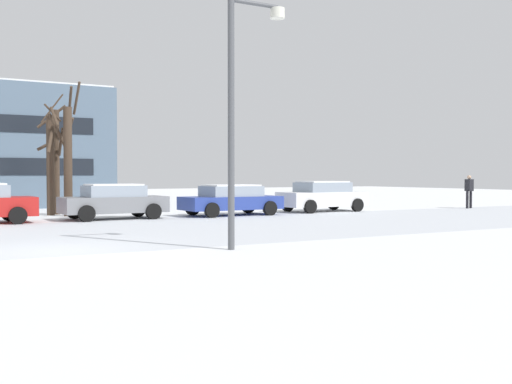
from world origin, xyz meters
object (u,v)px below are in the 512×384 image
at_px(street_lamp, 240,96).
at_px(parked_car_gray, 114,201).
at_px(parked_car_white, 322,196).
at_px(pedestrian_crossing, 469,189).
at_px(parked_car_blue, 231,199).

xyz_separation_m(street_lamp, parked_car_gray, (0.17, 11.24, -2.94)).
xyz_separation_m(parked_car_white, pedestrian_crossing, (8.54, -1.51, 0.28)).
bearing_deg(street_lamp, parked_car_blue, 63.98).
distance_m(parked_car_blue, parked_car_white, 5.19).
bearing_deg(pedestrian_crossing, street_lamp, -152.88).
bearing_deg(pedestrian_crossing, parked_car_white, 169.95).
xyz_separation_m(parked_car_blue, parked_car_white, (5.18, 0.32, 0.06)).
distance_m(parked_car_blue, pedestrian_crossing, 13.78).
bearing_deg(parked_car_blue, parked_car_white, 3.57).
height_order(parked_car_white, pedestrian_crossing, pedestrian_crossing).
height_order(street_lamp, parked_car_white, street_lamp).
bearing_deg(parked_car_gray, parked_car_blue, -3.06).
xyz_separation_m(street_lamp, pedestrian_crossing, (19.07, 9.77, -2.62)).
relative_size(street_lamp, pedestrian_crossing, 3.41).
relative_size(street_lamp, parked_car_blue, 1.36).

